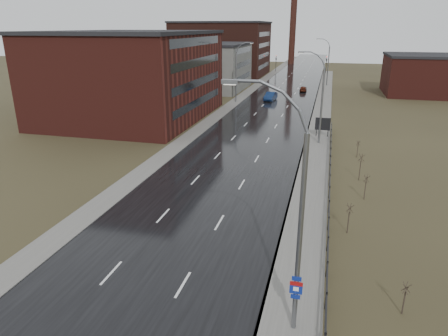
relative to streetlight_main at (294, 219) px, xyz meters
The scene contains 25 objects.
ground 10.61m from the streetlight_main, 166.75° to the right, with size 320.00×320.00×0.00m, color #2D2819.
road 58.93m from the streetlight_main, 98.31° to the left, with size 14.00×300.00×0.06m, color black.
sidewalk_right 33.54m from the streetlight_main, 89.78° to the left, with size 3.20×180.00×0.18m, color #595651.
curb_right 33.57m from the streetlight_main, 92.42° to the left, with size 0.16×180.00×0.18m, color slate.
sidewalk_left 60.65m from the streetlight_main, 106.04° to the left, with size 2.40×260.00×0.12m, color #595651.
warehouse_near 52.13m from the streetlight_main, 124.42° to the left, with size 22.44×28.56×13.50m.
warehouse_mid 80.48m from the streetlight_main, 109.20° to the left, with size 16.32×20.40×10.50m.
warehouse_far 110.59m from the streetlight_main, 106.53° to the left, with size 26.52×24.48×15.50m.
building_right 82.95m from the streetlight_main, 74.74° to the left, with size 18.36×16.32×8.50m.
smokestack 149.01m from the streetlight_main, 95.58° to the left, with size 2.70×2.70×30.70m.
streetlight_main is the anchor object (origin of this frame).
streetlight_right_mid 34.01m from the streetlight_main, 89.95° to the left, with size 3.36×0.28×11.35m.
streetlight_left 62.15m from the streetlight_main, 105.08° to the left, with size 3.36×0.28×11.35m.
streetlight_right_far 88.01m from the streetlight_main, 89.98° to the left, with size 3.36×0.28×11.35m.
guardrail 17.27m from the streetlight_main, 83.61° to the left, with size 0.10×53.05×1.10m.
shrub_b 8.05m from the streetlight_main, 24.68° to the left, with size 0.45×0.47×1.87m.
shrub_c 12.34m from the streetlight_main, 73.73° to the left, with size 0.54×0.57×2.27m.
shrub_d 18.70m from the streetlight_main, 74.71° to the left, with size 0.53×0.56×2.25m.
shrub_e 23.04m from the streetlight_main, 78.30° to the left, with size 0.63×0.67×2.68m.
shrub_f 30.35m from the streetlight_main, 80.87° to the left, with size 0.48×0.50×1.99m.
billboard 37.59m from the streetlight_main, 89.04° to the left, with size 1.98×0.17×2.72m.
traffic_light_left 119.16m from the streetlight_main, 97.95° to the left, with size 0.58×2.73×5.30m.
traffic_light_right 118.01m from the streetlight_main, 90.23° to the left, with size 0.58×2.73×5.30m.
car_near 64.75m from the streetlight_main, 99.09° to the left, with size 1.75×5.01×1.65m, color #0E2047.
car_far 77.41m from the streetlight_main, 93.46° to the left, with size 1.50×3.72×1.27m, color #44160B.
Camera 1 is at (9.51, -14.19, 14.11)m, focal length 32.00 mm.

